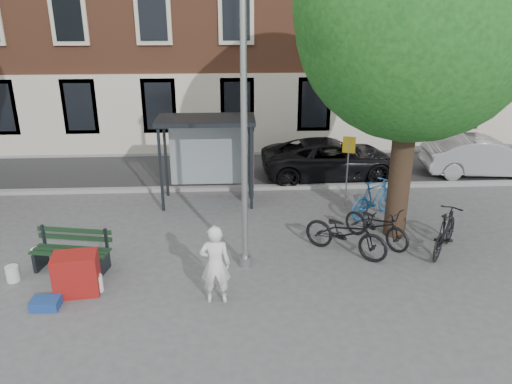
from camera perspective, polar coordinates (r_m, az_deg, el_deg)
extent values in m
plane|color=#4C4C4F|center=(11.80, -1.23, -8.40)|extent=(90.00, 90.00, 0.00)
cube|color=#28282B|center=(18.22, -1.96, 2.54)|extent=(40.00, 4.00, 0.01)
cube|color=gray|center=(16.31, -1.81, 0.48)|extent=(40.00, 0.25, 0.12)
cube|color=gray|center=(20.11, -2.08, 4.50)|extent=(40.00, 0.25, 0.12)
cylinder|color=#9EA0A3|center=(10.64, -1.36, 5.80)|extent=(0.14, 0.14, 6.00)
cylinder|color=#9EA0A3|center=(11.74, -1.24, -7.89)|extent=(0.28, 0.28, 0.24)
cylinder|color=black|center=(13.18, 16.15, 2.09)|extent=(0.56, 0.56, 3.40)
sphere|color=#174916|center=(12.53, 17.94, 18.29)|extent=(5.60, 5.60, 5.60)
sphere|color=#174916|center=(11.98, 14.82, 19.94)|extent=(4.20, 4.20, 4.20)
cube|color=#1E2328|center=(14.54, -10.82, 2.46)|extent=(0.08, 0.08, 2.50)
cube|color=#1E2328|center=(14.42, -0.52, 2.68)|extent=(0.08, 0.08, 2.50)
cube|color=#1E2328|center=(15.68, -10.28, 3.87)|extent=(0.08, 0.08, 2.50)
cube|color=#1E2328|center=(15.56, -0.72, 4.08)|extent=(0.08, 0.08, 2.50)
cube|color=#1E2328|center=(14.65, -5.79, 8.20)|extent=(2.85, 1.45, 0.12)
cube|color=#8C999E|center=(15.53, -5.54, 4.43)|extent=(2.34, 0.04, 2.00)
cube|color=#1E2328|center=(14.95, -0.63, 3.86)|extent=(0.12, 1.14, 2.12)
cube|color=#D84C19|center=(14.95, -0.36, 3.87)|extent=(0.02, 0.90, 1.62)
imported|color=silver|center=(10.14, -4.67, -8.26)|extent=(0.62, 0.41, 1.70)
cube|color=#1E2328|center=(12.63, -23.40, -7.02)|extent=(0.18, 0.57, 0.46)
cube|color=#1E2328|center=(11.94, -17.02, -7.77)|extent=(0.18, 0.57, 0.46)
cube|color=black|center=(12.01, -20.84, -6.75)|extent=(1.77, 0.45, 0.04)
cube|color=black|center=(12.15, -20.45, -6.36)|extent=(1.77, 0.45, 0.04)
cube|color=black|center=(12.30, -20.06, -5.98)|extent=(1.77, 0.45, 0.04)
cube|color=black|center=(12.29, -19.97, -4.92)|extent=(1.76, 0.38, 0.10)
cube|color=black|center=(12.21, -20.08, -4.15)|extent=(1.76, 0.38, 0.10)
imported|color=black|center=(12.25, 10.23, -4.62)|extent=(2.15, 1.87, 1.12)
imported|color=#1A5593|center=(14.55, 13.37, -0.68)|extent=(1.80, 1.44, 1.10)
imported|color=black|center=(12.97, 13.61, -3.64)|extent=(1.72, 1.95, 1.02)
imported|color=black|center=(12.97, 20.82, -4.23)|extent=(1.54, 1.82, 1.13)
imported|color=black|center=(17.51, 8.58, 3.81)|extent=(4.92, 2.48, 1.33)
imported|color=#929499|center=(19.22, 24.63, 3.71)|extent=(4.27, 1.81, 1.37)
cube|color=maroon|center=(11.23, -19.84, -8.80)|extent=(0.97, 0.71, 0.90)
cube|color=navy|center=(11.12, -22.90, -11.66)|extent=(0.55, 0.40, 0.20)
cylinder|color=silver|center=(12.35, -26.06, -8.38)|extent=(0.35, 0.35, 0.36)
cylinder|color=white|center=(11.30, -17.80, -9.92)|extent=(0.34, 0.34, 0.36)
cylinder|color=white|center=(12.91, -23.69, -6.69)|extent=(0.30, 0.30, 0.36)
cylinder|color=#9EA0A3|center=(14.97, 10.37, 2.15)|extent=(0.04, 0.04, 2.07)
cube|color=yellow|center=(14.71, 10.59, 5.33)|extent=(0.36, 0.16, 0.48)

